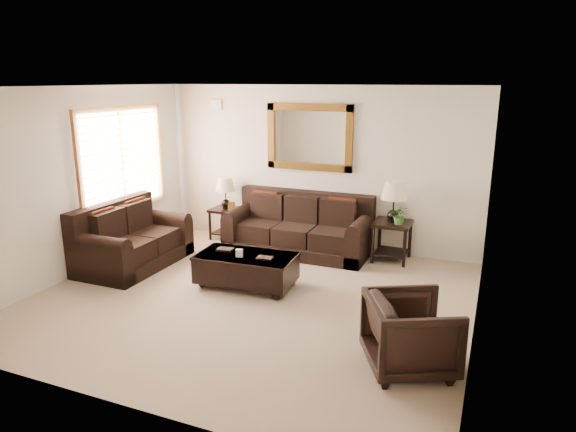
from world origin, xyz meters
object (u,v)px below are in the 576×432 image
at_px(end_table_left, 226,199).
at_px(end_table_right, 393,209).
at_px(armchair, 411,331).
at_px(sofa, 299,231).
at_px(coffee_table, 246,267).
at_px(loveseat, 131,243).

height_order(end_table_left, end_table_right, end_table_right).
bearing_deg(armchair, sofa, 10.80).
bearing_deg(armchair, end_table_right, -12.60).
xyz_separation_m(end_table_left, coffee_table, (1.35, -1.87, -0.44)).
bearing_deg(end_table_right, coffee_table, -131.74).
relative_size(end_table_left, end_table_right, 0.87).
bearing_deg(coffee_table, sofa, 82.35).
height_order(end_table_right, coffee_table, end_table_right).
relative_size(coffee_table, armchair, 1.68).
relative_size(sofa, end_table_right, 1.85).
distance_m(sofa, coffee_table, 1.70).
distance_m(sofa, loveseat, 2.70).
bearing_deg(sofa, end_table_right, 5.04).
xyz_separation_m(sofa, armchair, (2.32, -2.97, 0.07)).
height_order(sofa, armchair, sofa).
bearing_deg(end_table_left, end_table_right, -0.69).
relative_size(sofa, armchair, 2.84).
distance_m(loveseat, armchair, 4.68).
bearing_deg(armchair, end_table_left, 23.19).
bearing_deg(sofa, coffee_table, -94.12).
bearing_deg(loveseat, end_table_right, -64.47).
relative_size(loveseat, end_table_right, 1.36).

